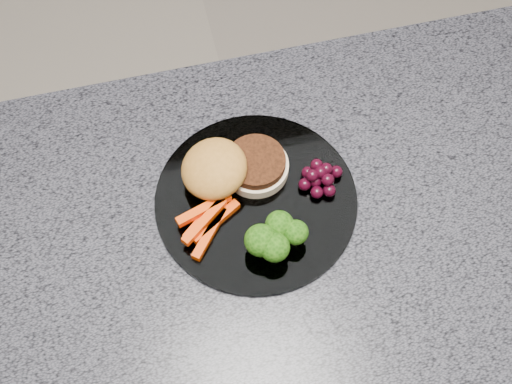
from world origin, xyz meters
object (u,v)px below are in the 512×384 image
burger (229,169)px  plate (256,200)px  island_cabinet (321,337)px  grape_bunch (320,177)px

burger → plate: bearing=-70.1°
island_cabinet → burger: bearing=141.7°
burger → grape_bunch: size_ratio=2.55×
island_cabinet → plate: bearing=148.8°
plate → grape_bunch: size_ratio=4.22×
plate → burger: size_ratio=1.66×
island_cabinet → plate: plate is taller
island_cabinet → plate: size_ratio=4.62×
island_cabinet → grape_bunch: (-0.02, 0.07, 0.49)m
burger → grape_bunch: burger is taller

